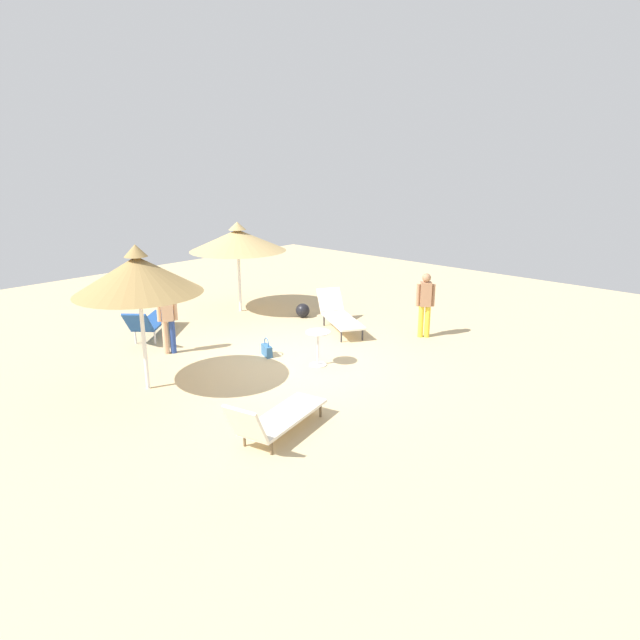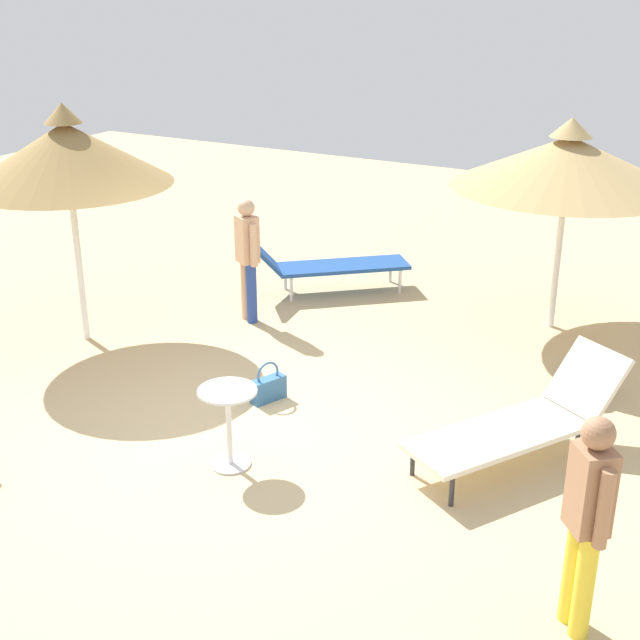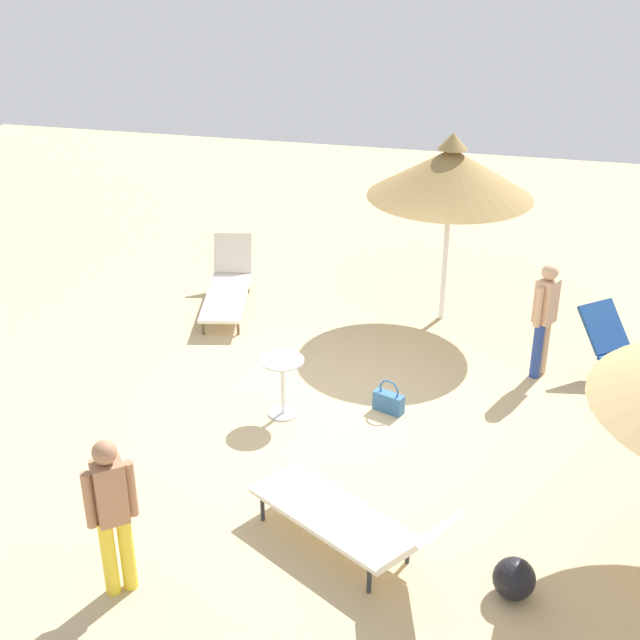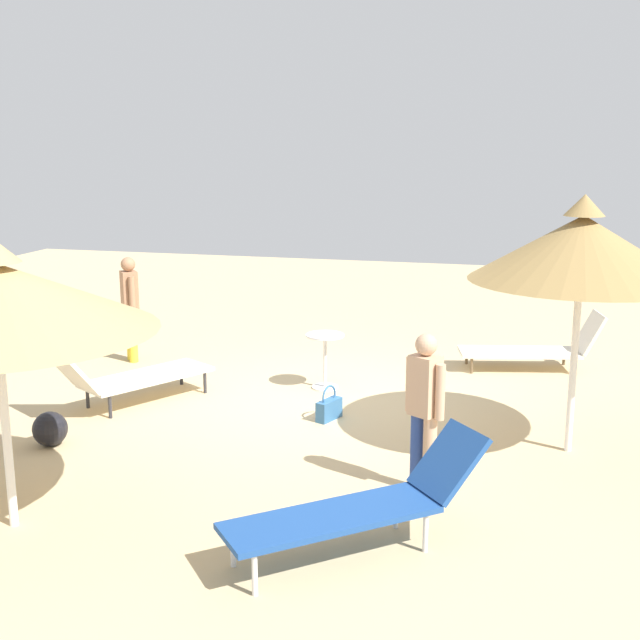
{
  "view_description": "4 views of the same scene",
  "coord_description": "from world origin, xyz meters",
  "px_view_note": "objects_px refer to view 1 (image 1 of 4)",
  "views": [
    {
      "loc": [
        7.64,
        7.93,
        4.21
      ],
      "look_at": [
        -0.81,
        0.15,
        0.83
      ],
      "focal_mm": 30.98,
      "sensor_mm": 36.0,
      "label": 1
    },
    {
      "loc": [
        -4.25,
        5.93,
        4.1
      ],
      "look_at": [
        -0.69,
        -0.6,
        1.06
      ],
      "focal_mm": 48.64,
      "sensor_mm": 36.0,
      "label": 2
    },
    {
      "loc": [
        -8.8,
        -2.03,
        5.57
      ],
      "look_at": [
        -0.07,
        0.12,
        1.15
      ],
      "focal_mm": 48.32,
      "sensor_mm": 36.0,
      "label": 3
    },
    {
      "loc": [
        2.2,
        -9.74,
        3.31
      ],
      "look_at": [
        -0.31,
        -0.04,
        1.06
      ],
      "focal_mm": 45.81,
      "sensor_mm": 36.0,
      "label": 4
    }
  ],
  "objects_px": {
    "lounge_chair_edge": "(275,418)",
    "parasol_umbrella_far_right": "(138,275)",
    "handbag": "(267,350)",
    "side_table_round": "(318,343)",
    "person_standing_center": "(425,302)",
    "parasol_umbrella_near_left": "(238,240)",
    "person_standing_front": "(167,316)",
    "lounge_chair_far_left": "(151,321)",
    "beach_ball": "(303,310)",
    "lounge_chair_near_right": "(339,315)"
  },
  "relations": [
    {
      "from": "side_table_round",
      "to": "lounge_chair_edge",
      "type": "bearing_deg",
      "value": 30.88
    },
    {
      "from": "person_standing_center",
      "to": "person_standing_front",
      "type": "xyz_separation_m",
      "value": [
        4.86,
        -3.54,
        -0.03
      ]
    },
    {
      "from": "person_standing_center",
      "to": "beach_ball",
      "type": "xyz_separation_m",
      "value": [
        0.76,
        -3.4,
        -0.7
      ]
    },
    {
      "from": "parasol_umbrella_near_left",
      "to": "beach_ball",
      "type": "distance_m",
      "value": 2.65
    },
    {
      "from": "person_standing_front",
      "to": "beach_ball",
      "type": "xyz_separation_m",
      "value": [
        -4.11,
        0.15,
        -0.67
      ]
    },
    {
      "from": "lounge_chair_far_left",
      "to": "handbag",
      "type": "xyz_separation_m",
      "value": [
        -1.03,
        3.02,
        -0.28
      ]
    },
    {
      "from": "parasol_umbrella_far_right",
      "to": "person_standing_front",
      "type": "bearing_deg",
      "value": -134.6
    },
    {
      "from": "parasol_umbrella_far_right",
      "to": "lounge_chair_near_right",
      "type": "distance_m",
      "value": 5.62
    },
    {
      "from": "person_standing_center",
      "to": "person_standing_front",
      "type": "distance_m",
      "value": 6.02
    },
    {
      "from": "person_standing_front",
      "to": "lounge_chair_edge",
      "type": "bearing_deg",
      "value": 77.04
    },
    {
      "from": "parasol_umbrella_far_right",
      "to": "lounge_chair_near_right",
      "type": "xyz_separation_m",
      "value": [
        -5.32,
        0.2,
        -1.81
      ]
    },
    {
      "from": "parasol_umbrella_far_right",
      "to": "side_table_round",
      "type": "distance_m",
      "value": 3.85
    },
    {
      "from": "person_standing_front",
      "to": "beach_ball",
      "type": "height_order",
      "value": "person_standing_front"
    },
    {
      "from": "person_standing_front",
      "to": "side_table_round",
      "type": "height_order",
      "value": "person_standing_front"
    },
    {
      "from": "lounge_chair_far_left",
      "to": "lounge_chair_edge",
      "type": "bearing_deg",
      "value": 76.88
    },
    {
      "from": "lounge_chair_near_right",
      "to": "person_standing_front",
      "type": "relative_size",
      "value": 1.38
    },
    {
      "from": "lounge_chair_far_left",
      "to": "lounge_chair_near_right",
      "type": "bearing_deg",
      "value": 141.19
    },
    {
      "from": "parasol_umbrella_near_left",
      "to": "person_standing_front",
      "type": "xyz_separation_m",
      "value": [
        3.36,
        1.61,
        -1.17
      ]
    },
    {
      "from": "parasol_umbrella_near_left",
      "to": "handbag",
      "type": "bearing_deg",
      "value": 58.99
    },
    {
      "from": "parasol_umbrella_near_left",
      "to": "person_standing_center",
      "type": "bearing_deg",
      "value": 106.28
    },
    {
      "from": "beach_ball",
      "to": "parasol_umbrella_far_right",
      "type": "bearing_deg",
      "value": 12.95
    },
    {
      "from": "lounge_chair_near_right",
      "to": "beach_ball",
      "type": "height_order",
      "value": "lounge_chair_near_right"
    },
    {
      "from": "parasol_umbrella_near_left",
      "to": "lounge_chair_edge",
      "type": "relative_size",
      "value": 1.28
    },
    {
      "from": "parasol_umbrella_near_left",
      "to": "side_table_round",
      "type": "bearing_deg",
      "value": 70.08
    },
    {
      "from": "lounge_chair_far_left",
      "to": "lounge_chair_near_right",
      "type": "xyz_separation_m",
      "value": [
        -3.61,
        2.91,
        -0.03
      ]
    },
    {
      "from": "beach_ball",
      "to": "side_table_round",
      "type": "bearing_deg",
      "value": 49.4
    },
    {
      "from": "handbag",
      "to": "side_table_round",
      "type": "bearing_deg",
      "value": 106.38
    },
    {
      "from": "handbag",
      "to": "side_table_round",
      "type": "distance_m",
      "value": 1.32
    },
    {
      "from": "lounge_chair_edge",
      "to": "handbag",
      "type": "height_order",
      "value": "lounge_chair_edge"
    },
    {
      "from": "lounge_chair_far_left",
      "to": "beach_ball",
      "type": "bearing_deg",
      "value": 159.22
    },
    {
      "from": "handbag",
      "to": "side_table_round",
      "type": "height_order",
      "value": "side_table_round"
    },
    {
      "from": "lounge_chair_far_left",
      "to": "person_standing_center",
      "type": "height_order",
      "value": "person_standing_center"
    },
    {
      "from": "lounge_chair_edge",
      "to": "beach_ball",
      "type": "bearing_deg",
      "value": -139.23
    },
    {
      "from": "lounge_chair_near_right",
      "to": "side_table_round",
      "type": "distance_m",
      "value": 2.59
    },
    {
      "from": "beach_ball",
      "to": "lounge_chair_near_right",
      "type": "bearing_deg",
      "value": 83.03
    },
    {
      "from": "lounge_chair_near_right",
      "to": "handbag",
      "type": "xyz_separation_m",
      "value": [
        2.58,
        0.12,
        -0.25
      ]
    },
    {
      "from": "parasol_umbrella_far_right",
      "to": "person_standing_front",
      "type": "xyz_separation_m",
      "value": [
        -1.39,
        -1.41,
        -1.34
      ]
    },
    {
      "from": "parasol_umbrella_far_right",
      "to": "person_standing_front",
      "type": "distance_m",
      "value": 2.39
    },
    {
      "from": "parasol_umbrella_far_right",
      "to": "person_standing_center",
      "type": "distance_m",
      "value": 6.73
    },
    {
      "from": "lounge_chair_near_right",
      "to": "side_table_round",
      "type": "bearing_deg",
      "value": 30.99
    },
    {
      "from": "person_standing_center",
      "to": "handbag",
      "type": "height_order",
      "value": "person_standing_center"
    },
    {
      "from": "lounge_chair_edge",
      "to": "side_table_round",
      "type": "bearing_deg",
      "value": -149.12
    },
    {
      "from": "handbag",
      "to": "beach_ball",
      "type": "bearing_deg",
      "value": -150.11
    },
    {
      "from": "lounge_chair_edge",
      "to": "parasol_umbrella_far_right",
      "type": "bearing_deg",
      "value": -84.07
    },
    {
      "from": "lounge_chair_edge",
      "to": "person_standing_front",
      "type": "distance_m",
      "value": 4.75
    },
    {
      "from": "side_table_round",
      "to": "beach_ball",
      "type": "distance_m",
      "value": 3.7
    },
    {
      "from": "lounge_chair_near_right",
      "to": "person_standing_center",
      "type": "xyz_separation_m",
      "value": [
        -0.93,
        1.93,
        0.5
      ]
    },
    {
      "from": "parasol_umbrella_near_left",
      "to": "handbag",
      "type": "distance_m",
      "value": 4.33
    },
    {
      "from": "parasol_umbrella_near_left",
      "to": "lounge_chair_edge",
      "type": "xyz_separation_m",
      "value": [
        4.41,
        6.21,
        -1.71
      ]
    },
    {
      "from": "parasol_umbrella_far_right",
      "to": "lounge_chair_edge",
      "type": "bearing_deg",
      "value": 95.93
    }
  ]
}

